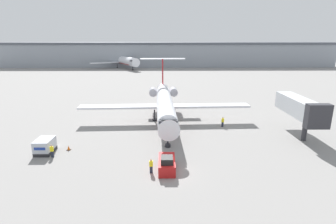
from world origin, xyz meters
The scene contains 11 objects.
ground_plane centered at (0.00, 0.00, 0.00)m, with size 600.00×600.00×0.00m, color gray.
terminal_building centered at (0.00, 120.00, 6.42)m, with size 180.00×16.80×12.80m.
airplane_main centered at (-0.49, 18.65, 3.61)m, with size 30.51×28.39×10.50m.
pushback_tug centered at (-0.31, 0.64, 0.75)m, with size 1.89×4.16×1.99m.
luggage_cart centered at (-16.36, 5.53, 0.95)m, with size 2.03×2.91×1.91m.
worker_near_tug centered at (-2.07, -0.06, 0.88)m, with size 0.40×0.24×1.68m.
worker_by_wing centered at (9.42, 15.88, 0.91)m, with size 0.40×0.24×1.73m.
worker_on_apron centered at (-14.86, 4.16, 0.88)m, with size 0.40×0.24×1.70m.
traffic_cone_left centered at (-13.60, 6.39, 0.29)m, with size 0.51×0.51×0.62m.
airplane_parked_far_left centered at (-22.18, 112.07, 3.88)m, with size 30.85×33.29×11.06m.
jet_bridge centered at (20.13, 11.58, 4.45)m, with size 3.20×11.41×6.19m.
Camera 1 is at (-0.57, -26.69, 14.56)m, focal length 28.00 mm.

